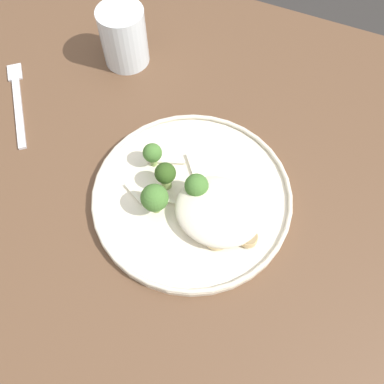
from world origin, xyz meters
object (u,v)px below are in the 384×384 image
Objects in this scene: seared_scallop_right_edge at (249,238)px; broccoli_floret_right_tilted at (152,153)px; dinner_fork at (18,101)px; seared_scallop_tilted_round at (242,206)px; broccoli_floret_front_edge at (155,198)px; water_glass at (124,40)px; broccoli_floret_tall_stalk at (197,186)px; seared_scallop_center_golden at (208,191)px; dinner_plate at (192,196)px; broccoli_floret_small_sprig at (165,175)px; seared_scallop_rear_pale at (217,237)px.

broccoli_floret_right_tilted is (-0.17, 0.06, 0.02)m from seared_scallop_right_edge.
seared_scallop_right_edge is at bearing -11.09° from dinner_fork.
seared_scallop_tilted_round is 0.05m from seared_scallop_right_edge.
broccoli_floret_right_tilted is at bearing 119.11° from broccoli_floret_front_edge.
seared_scallop_tilted_round is 0.36m from water_glass.
water_glass is (-0.23, 0.21, 0.00)m from broccoli_floret_tall_stalk.
broccoli_floret_right_tilted is at bearing 169.79° from seared_scallop_center_golden.
dinner_plate is 0.08m from broccoli_floret_right_tilted.
broccoli_floret_right_tilted is at bearing 160.32° from dinner_plate.
seared_scallop_tilted_round is 0.47× the size of broccoli_floret_front_edge.
broccoli_floret_right_tilted is 0.80× the size of broccoli_floret_front_edge.
seared_scallop_tilted_round reaches higher than seared_scallop_right_edge.
broccoli_floret_right_tilted is 0.44× the size of water_glass.
seared_scallop_right_edge is 0.45× the size of broccoli_floret_front_edge.
seared_scallop_center_golden is at bearing 8.69° from broccoli_floret_small_sprig.
seared_scallop_tilted_round is 0.15m from broccoli_floret_right_tilted.
seared_scallop_rear_pale is 0.77× the size of broccoli_floret_right_tilted.
seared_scallop_right_edge reaches higher than dinner_fork.
seared_scallop_tilted_round is 0.05m from seared_scallop_center_golden.
seared_scallop_center_golden is at bearing 23.85° from dinner_plate.
seared_scallop_right_edge is (0.04, 0.02, 0.00)m from seared_scallop_rear_pale.
dinner_fork is (-0.31, 0.09, -0.04)m from broccoli_floret_front_edge.
seared_scallop_tilted_round is at bearing 22.45° from broccoli_floret_front_edge.
water_glass is at bearing 135.80° from dinner_plate.
seared_scallop_right_edge is (0.10, -0.03, 0.01)m from dinner_plate.
seared_scallop_right_edge is at bearing -29.77° from seared_scallop_center_golden.
dinner_plate is 5.32× the size of broccoli_floret_front_edge.
seared_scallop_tilted_round is at bearing -3.95° from seared_scallop_center_golden.
seared_scallop_tilted_round is 0.12m from broccoli_floret_front_edge.
seared_scallop_center_golden is 0.74× the size of broccoli_floret_tall_stalk.
dinner_fork is at bearing 173.36° from seared_scallop_center_golden.
seared_scallop_center_golden is 0.37m from dinner_fork.
dinner_fork is (-0.36, 0.04, -0.02)m from seared_scallop_center_golden.
seared_scallop_center_golden is at bearing 40.11° from broccoli_floret_front_edge.
broccoli_floret_tall_stalk reaches higher than seared_scallop_right_edge.
broccoli_floret_right_tilted is (-0.15, 0.02, 0.02)m from seared_scallop_tilted_round.
dinner_plate is 0.10m from seared_scallop_right_edge.
broccoli_floret_front_edge is (-0.10, 0.01, 0.02)m from seared_scallop_rear_pale.
seared_scallop_rear_pale reaches higher than dinner_plate.
seared_scallop_tilted_round is 0.12m from broccoli_floret_small_sprig.
water_glass is (-0.22, 0.21, 0.03)m from dinner_plate.
broccoli_floret_small_sprig reaches higher than seared_scallop_rear_pale.
broccoli_floret_front_edge is at bearing -139.89° from seared_scallop_center_golden.
dinner_plate is at bearing -8.59° from dinner_fork.
seared_scallop_center_golden is 0.07m from broccoli_floret_small_sprig.
dinner_fork is at bearing 168.91° from seared_scallop_right_edge.
broccoli_floret_small_sprig is (-0.11, -0.01, 0.02)m from seared_scallop_tilted_round.
seared_scallop_right_edge reaches higher than dinner_plate.
broccoli_floret_small_sprig is at bearing -179.91° from dinner_plate.
water_glass reaches higher than dinner_plate.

